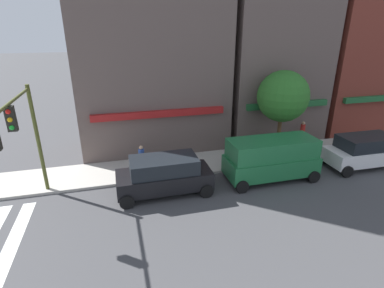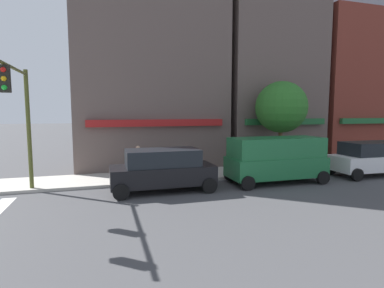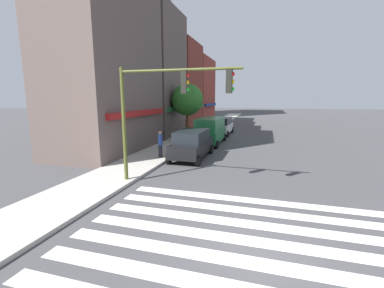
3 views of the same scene
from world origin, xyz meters
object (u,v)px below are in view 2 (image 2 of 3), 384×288
Objects in this scene: pedestrian_blue_shirt at (138,162)px; van_green at (276,158)px; traffic_signal at (13,101)px; pedestrian_red_jacket at (303,151)px; suv_white at (371,158)px; suv_black at (163,169)px; street_tree at (281,107)px.

van_green is at bearing 156.24° from pedestrian_blue_shirt.
traffic_signal is 3.17× the size of pedestrian_red_jacket.
suv_white is 2.67× the size of pedestrian_blue_shirt.
traffic_signal is at bearing -175.43° from suv_black.
street_tree is (8.84, 0.83, 2.86)m from pedestrian_blue_shirt.
pedestrian_blue_shirt is 1.00× the size of pedestrian_red_jacket.
traffic_signal is 14.12m from street_tree.
pedestrian_red_jacket is at bearing -179.54° from pedestrian_blue_shirt.
suv_white is 5.82m from street_tree.
pedestrian_red_jacket is at bearing 18.25° from street_tree.
van_green is (5.91, -0.00, 0.25)m from suv_black.
van_green is 5.58m from pedestrian_red_jacket.
pedestrian_red_jacket is (16.01, 4.01, -2.98)m from traffic_signal.
pedestrian_red_jacket is at bearing 39.75° from van_green.
pedestrian_blue_shirt is (-0.90, 1.97, 0.04)m from suv_black.
pedestrian_red_jacket is (-1.93, 3.55, 0.04)m from suv_white.
suv_black reaches higher than pedestrian_red_jacket.
traffic_signal is 12.03m from van_green.
street_tree is (2.03, 2.80, 2.64)m from van_green.
suv_white is at bearing 163.78° from pedestrian_blue_shirt.
van_green is at bearing -179.02° from suv_white.
pedestrian_blue_shirt is 0.33× the size of street_tree.
pedestrian_red_jacket is (4.31, 3.55, -0.21)m from van_green.
pedestrian_blue_shirt is at bearing 26.38° from traffic_signal.
street_tree is at bearing -8.76° from pedestrian_red_jacket.
street_tree reaches higher than suv_black.
pedestrian_red_jacket is (11.11, 1.58, 0.00)m from pedestrian_blue_shirt.
street_tree reaches higher than pedestrian_red_jacket.
van_green reaches higher than suv_black.
suv_black is at bearing 106.90° from pedestrian_blue_shirt.
suv_black is at bearing 4.57° from traffic_signal.
pedestrian_blue_shirt is at bearing -174.60° from street_tree.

